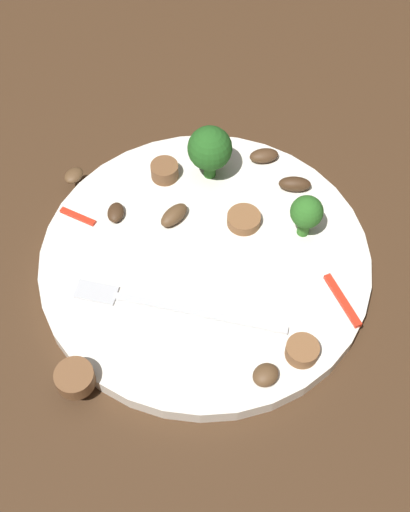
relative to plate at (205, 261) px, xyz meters
name	(u,v)px	position (x,y,z in m)	size (l,w,h in m)	color
ground_plane	(205,266)	(0.00, 0.00, -0.01)	(1.40, 1.40, 0.00)	#422B19
plate	(205,261)	(0.00, 0.00, 0.00)	(0.29, 0.29, 0.02)	white
fork	(163,306)	(0.04, 0.04, 0.01)	(0.17, 0.08, 0.00)	silver
broccoli_floret_0	(210,149)	(-0.02, -0.09, 0.04)	(0.04, 0.04, 0.06)	#296420
broccoli_floret_1	(306,213)	(-0.09, -0.01, 0.04)	(0.03, 0.03, 0.04)	#347525
sausage_slice_0	(165,171)	(0.02, -0.10, 0.02)	(0.03, 0.03, 0.02)	brown
sausage_slice_1	(302,351)	(-0.06, 0.11, 0.01)	(0.03, 0.03, 0.01)	brown
sausage_slice_2	(244,220)	(-0.04, -0.03, 0.01)	(0.03, 0.03, 0.01)	brown
sausage_slice_3	(75,378)	(0.12, 0.10, 0.02)	(0.03, 0.03, 0.01)	brown
mushroom_0	(116,212)	(0.07, -0.06, 0.01)	(0.02, 0.01, 0.01)	#422B19
mushroom_1	(266,375)	(-0.03, 0.12, 0.01)	(0.02, 0.02, 0.01)	brown
mushroom_2	(174,215)	(0.02, -0.04, 0.01)	(0.03, 0.02, 0.01)	brown
mushroom_3	(295,184)	(-0.09, -0.06, 0.01)	(0.03, 0.01, 0.01)	#422B19
mushroom_4	(264,156)	(-0.07, -0.10, 0.01)	(0.03, 0.02, 0.01)	#4C331E
mushroom_5	(74,175)	(0.11, -0.11, 0.01)	(0.02, 0.02, 0.01)	brown
pepper_strip_0	(342,300)	(-0.10, 0.06, 0.01)	(0.05, 0.01, 0.00)	red
pepper_strip_1	(78,217)	(0.11, -0.06, 0.01)	(0.04, 0.01, 0.00)	red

